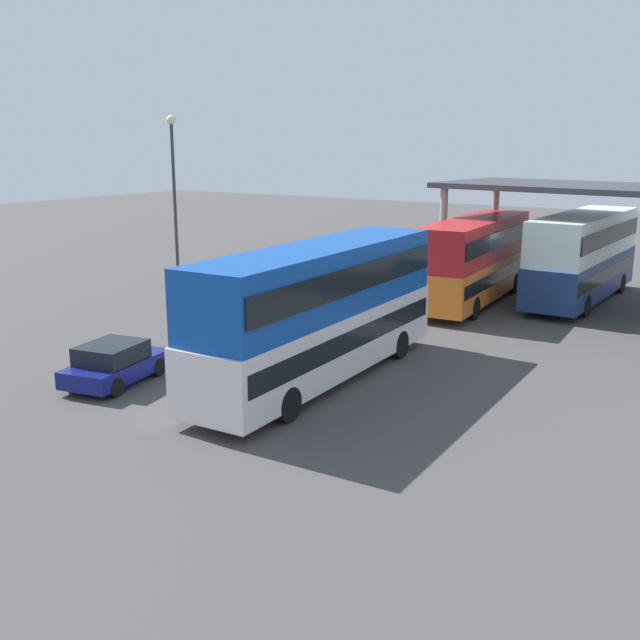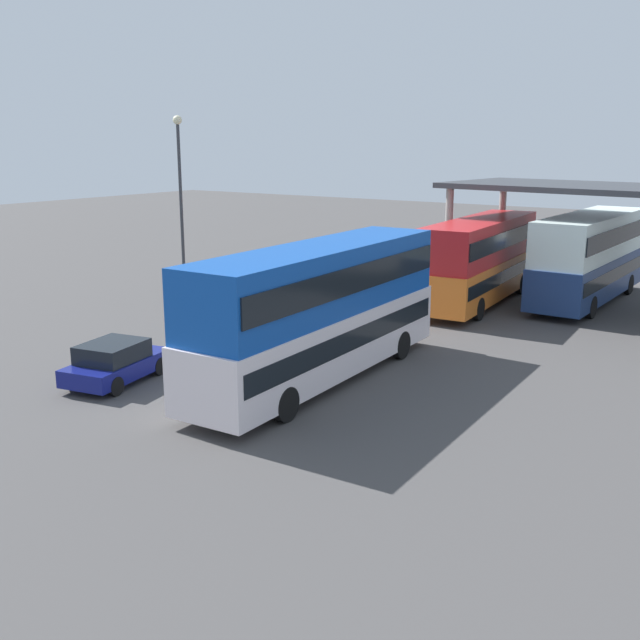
# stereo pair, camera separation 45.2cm
# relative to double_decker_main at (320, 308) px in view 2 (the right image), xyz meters

# --- Properties ---
(ground_plane) EXTENTS (140.00, 140.00, 0.00)m
(ground_plane) POSITION_rel_double_decker_main_xyz_m (-0.06, -3.31, -2.40)
(ground_plane) COLOR #464343
(double_decker_main) EXTENTS (2.96, 11.68, 4.38)m
(double_decker_main) POSITION_rel_double_decker_main_xyz_m (0.00, 0.00, 0.00)
(double_decker_main) COLOR white
(double_decker_main) RESTS_ON ground_plane
(parked_hatchback) EXTENTS (2.41, 3.87, 1.35)m
(parked_hatchback) POSITION_rel_double_decker_main_xyz_m (-5.26, -3.91, -1.73)
(parked_hatchback) COLOR navy
(parked_hatchback) RESTS_ON ground_plane
(double_decker_near_canopy) EXTENTS (3.17, 10.70, 4.00)m
(double_decker_near_canopy) POSITION_rel_double_decker_main_xyz_m (-0.32, 13.80, -0.19)
(double_decker_near_canopy) COLOR orange
(double_decker_near_canopy) RESTS_ON ground_plane
(double_decker_mid_row) EXTENTS (2.78, 10.52, 4.21)m
(double_decker_mid_row) POSITION_rel_double_decker_main_xyz_m (3.86, 16.97, -0.09)
(double_decker_mid_row) COLOR navy
(double_decker_mid_row) RESTS_ON ground_plane
(lamppost_tall) EXTENTS (0.44, 0.44, 8.75)m
(lamppost_tall) POSITION_rel_double_decker_main_xyz_m (-13.83, 7.88, 3.03)
(lamppost_tall) COLOR #33353A
(lamppost_tall) RESTS_ON ground_plane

